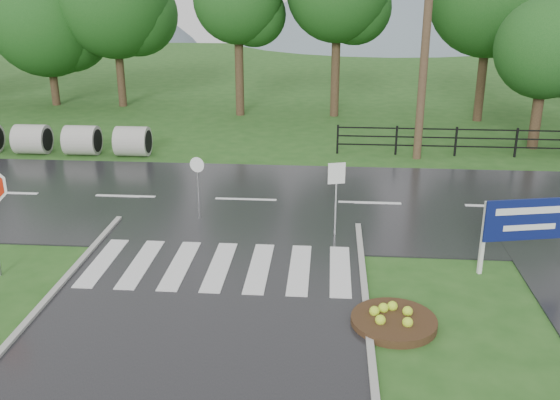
{
  "coord_description": "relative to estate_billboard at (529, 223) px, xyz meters",
  "views": [
    {
      "loc": [
        2.63,
        -8.91,
        6.88
      ],
      "look_at": [
        1.44,
        6.0,
        1.5
      ],
      "focal_mm": 40.0,
      "sensor_mm": 36.0,
      "label": 1
    }
  ],
  "objects": [
    {
      "name": "ground",
      "position": [
        -7.44,
        -5.24,
        -1.36
      ],
      "size": [
        120.0,
        120.0,
        0.0
      ],
      "primitive_type": "plane",
      "color": "#25521B",
      "rests_on": "ground"
    },
    {
      "name": "entrance_tree_left",
      "position": [
        3.82,
        12.26,
        2.76
      ],
      "size": [
        4.06,
        4.06,
        6.18
      ],
      "color": "#3D2B1C",
      "rests_on": "ground"
    },
    {
      "name": "utility_pole_east",
      "position": [
        -1.27,
        10.26,
        3.47
      ],
      "size": [
        1.67,
        0.45,
        9.49
      ],
      "color": "#473523",
      "rests_on": "ground"
    },
    {
      "name": "flower_bed",
      "position": [
        -3.35,
        -2.63,
        -1.22
      ],
      "size": [
        1.79,
        1.79,
        0.36
      ],
      "color": "#332111",
      "rests_on": "ground"
    },
    {
      "name": "main_road",
      "position": [
        -7.44,
        4.76,
        -1.36
      ],
      "size": [
        90.0,
        8.0,
        0.04
      ],
      "primitive_type": "cube",
      "color": "black",
      "rests_on": "ground"
    },
    {
      "name": "reg_sign_round",
      "position": [
        -8.61,
        3.0,
        -0.1
      ],
      "size": [
        0.44,
        0.13,
        1.94
      ],
      "color": "#939399",
      "rests_on": "ground"
    },
    {
      "name": "hills",
      "position": [
        -3.95,
        59.76,
        -16.89
      ],
      "size": [
        102.0,
        48.0,
        48.0
      ],
      "color": "slate",
      "rests_on": "ground"
    },
    {
      "name": "fence_west",
      "position": [
        0.31,
        10.76,
        -0.63
      ],
      "size": [
        9.58,
        0.08,
        1.2
      ],
      "color": "black",
      "rests_on": "ground"
    },
    {
      "name": "crosswalk",
      "position": [
        -7.44,
        -0.24,
        -1.3
      ],
      "size": [
        6.5,
        2.8,
        0.02
      ],
      "color": "silver",
      "rests_on": "ground"
    },
    {
      "name": "estate_billboard",
      "position": [
        0.0,
        0.0,
        0.0
      ],
      "size": [
        2.21,
        0.53,
        1.97
      ],
      "color": "silver",
      "rests_on": "ground"
    },
    {
      "name": "reg_sign_small",
      "position": [
        -4.57,
        1.98,
        0.18
      ],
      "size": [
        0.47,
        0.15,
        2.17
      ],
      "color": "#939399",
      "rests_on": "ground"
    },
    {
      "name": "treeline",
      "position": [
        -6.44,
        18.76,
        -1.36
      ],
      "size": [
        83.2,
        5.2,
        10.0
      ],
      "color": "#154515",
      "rests_on": "ground"
    }
  ]
}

